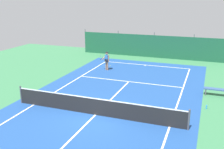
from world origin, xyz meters
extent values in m
plane|color=#387A4C|center=(0.00, 0.00, 0.00)|extent=(36.00, 36.00, 0.00)
cube|color=#1E478C|center=(0.00, 0.00, 0.00)|extent=(11.02, 26.60, 0.01)
cube|color=white|center=(0.00, 11.90, 0.01)|extent=(8.22, 0.10, 0.01)
cube|color=white|center=(-4.11, 0.00, 0.01)|extent=(0.10, 23.80, 0.01)
cube|color=white|center=(4.11, 0.00, 0.01)|extent=(0.10, 23.80, 0.01)
cube|color=white|center=(0.00, 6.40, 0.01)|extent=(8.22, 0.10, 0.01)
cube|color=white|center=(0.00, 0.00, 0.01)|extent=(0.10, 12.80, 0.01)
cube|color=white|center=(0.00, 11.75, 0.01)|extent=(0.10, 0.30, 0.01)
cube|color=black|center=(0.00, 0.00, 0.47)|extent=(9.92, 0.03, 0.95)
cube|color=white|center=(0.00, 0.00, 0.97)|extent=(9.92, 0.04, 0.05)
cylinder|color=#47474C|center=(-5.01, 0.00, 0.55)|extent=(0.10, 0.10, 1.10)
cylinder|color=#47474C|center=(5.01, 0.00, 0.55)|extent=(0.10, 0.10, 1.10)
cube|color=#195138|center=(0.00, 15.45, 1.20)|extent=(16.22, 0.06, 2.40)
cylinder|color=#595B60|center=(-8.11, 15.51, 1.35)|extent=(0.08, 0.08, 2.70)
cylinder|color=#595B60|center=(-4.05, 15.51, 1.35)|extent=(0.08, 0.08, 2.70)
cylinder|color=#595B60|center=(0.00, 15.51, 1.35)|extent=(0.08, 0.08, 2.70)
cylinder|color=#595B60|center=(4.05, 15.51, 1.35)|extent=(0.08, 0.08, 2.70)
cube|color=#234C1E|center=(0.00, 16.05, 0.55)|extent=(14.60, 0.70, 1.10)
cylinder|color=#9E7051|center=(-2.76, 8.94, 0.41)|extent=(0.12, 0.12, 0.82)
cylinder|color=#9E7051|center=(-2.93, 9.03, 0.41)|extent=(0.12, 0.12, 0.82)
cylinder|color=black|center=(-2.85, 8.99, 0.90)|extent=(0.40, 0.40, 0.22)
cube|color=#2D6BB7|center=(-2.85, 8.99, 1.10)|extent=(0.41, 0.35, 0.56)
sphere|color=#9E7051|center=(-2.85, 8.99, 1.53)|extent=(0.22, 0.22, 0.22)
cylinder|color=black|center=(-2.85, 8.99, 1.62)|extent=(0.23, 0.23, 0.04)
cylinder|color=#9E7051|center=(-2.64, 8.88, 1.13)|extent=(0.09, 0.09, 0.58)
cylinder|color=#9E7051|center=(-3.10, 8.99, 1.13)|extent=(0.33, 0.51, 0.41)
cylinder|color=black|center=(-3.29, 8.75, 1.02)|extent=(0.16, 0.26, 0.13)
torus|color=teal|center=(-3.29, 8.75, 1.24)|extent=(0.33, 0.25, 0.29)
sphere|color=#CCDB33|center=(-3.06, 10.38, 0.03)|extent=(0.07, 0.07, 0.07)
cube|color=navy|center=(-3.47, 17.62, 0.72)|extent=(1.94, 4.26, 0.80)
cube|color=#2D333D|center=(-3.47, 17.62, 1.40)|extent=(1.59, 1.94, 0.56)
cylinder|color=black|center=(-4.41, 18.90, 0.32)|extent=(0.24, 0.65, 0.64)
cylinder|color=black|center=(-2.61, 18.95, 0.32)|extent=(0.24, 0.65, 0.64)
cylinder|color=black|center=(-4.33, 16.29, 0.32)|extent=(0.24, 0.65, 0.64)
cylinder|color=black|center=(-2.53, 16.35, 0.32)|extent=(0.24, 0.65, 0.64)
cube|color=#335184|center=(6.31, 5.55, 0.45)|extent=(1.60, 0.40, 0.08)
cube|color=#4C4C51|center=(5.66, 5.55, 0.23)|extent=(0.08, 0.36, 0.45)
cylinder|color=#338CD8|center=(5.79, 3.03, 0.12)|extent=(0.08, 0.08, 0.24)
camera|label=1|loc=(5.62, -12.48, 6.40)|focal=42.76mm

